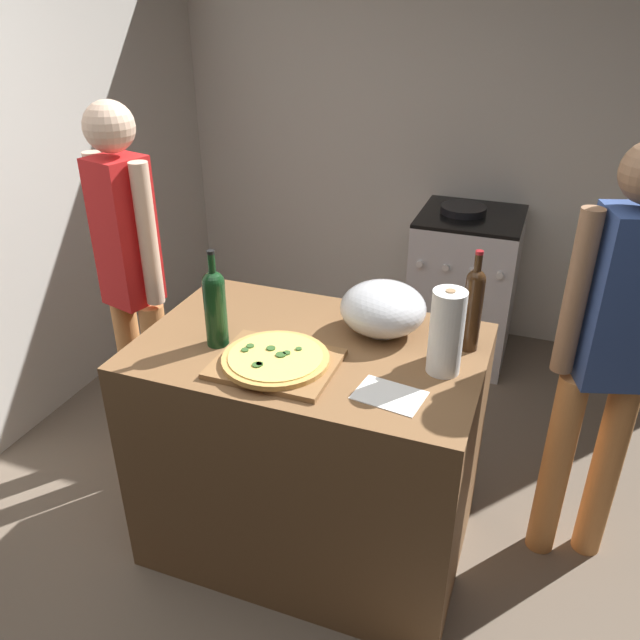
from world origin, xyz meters
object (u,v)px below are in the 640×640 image
mixing_bowl (383,308)px  person_in_stripes (131,274)px  stove (464,286)px  wine_bottle_green (215,305)px  wine_bottle_dark (473,306)px  pizza (275,358)px  person_in_red (611,346)px  paper_towel_roll (446,332)px

mixing_bowl → person_in_stripes: bearing=177.0°
mixing_bowl → person_in_stripes: (-1.13, 0.06, -0.06)m
stove → person_in_stripes: bearing=-129.6°
mixing_bowl → wine_bottle_green: wine_bottle_green is taller
wine_bottle_dark → person_in_stripes: size_ratio=0.22×
pizza → person_in_red: person_in_red is taller
mixing_bowl → person_in_stripes: size_ratio=0.19×
wine_bottle_dark → person_in_red: 0.50m
stove → wine_bottle_green: bearing=-108.7°
mixing_bowl → stove: (0.10, 1.54, -0.56)m
wine_bottle_dark → person_in_red: bearing=16.2°
wine_bottle_dark → stove: 1.69m
paper_towel_roll → wine_bottle_dark: (0.05, 0.18, 0.02)m
wine_bottle_green → person_in_stripes: person_in_stripes is taller
mixing_bowl → paper_towel_roll: paper_towel_roll is taller
mixing_bowl → person_in_red: person_in_red is taller
pizza → paper_towel_roll: 0.56m
paper_towel_roll → person_in_red: person_in_red is taller
wine_bottle_dark → stove: bearing=98.0°
pizza → wine_bottle_green: (-0.25, 0.07, 0.12)m
paper_towel_roll → stove: bearing=95.4°
wine_bottle_dark → stove: wine_bottle_dark is taller
pizza → wine_bottle_dark: wine_bottle_dark is taller
wine_bottle_dark → stove: size_ratio=0.39×
wine_bottle_green → person_in_red: 1.37m
paper_towel_roll → mixing_bowl: bearing=144.0°
wine_bottle_green → mixing_bowl: bearing=29.1°
person_in_red → wine_bottle_dark: bearing=-163.8°
paper_towel_roll → person_in_stripes: (-1.39, 0.25, -0.11)m
mixing_bowl → stove: bearing=86.4°
paper_towel_roll → person_in_stripes: size_ratio=0.18×
stove → mixing_bowl: bearing=-93.6°
paper_towel_roll → person_in_red: bearing=31.1°
stove → person_in_stripes: size_ratio=0.56×
stove → person_in_red: 1.65m
pizza → person_in_red: size_ratio=0.22×
mixing_bowl → pizza: bearing=-126.8°
wine_bottle_green → person_in_stripes: 0.71m
wine_bottle_dark → person_in_stripes: 1.45m
paper_towel_roll → person_in_red: size_ratio=0.18×
pizza → mixing_bowl: 0.45m
pizza → paper_towel_roll: (0.53, 0.17, 0.11)m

